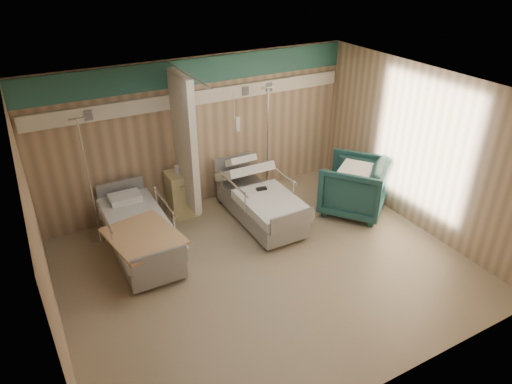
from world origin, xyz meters
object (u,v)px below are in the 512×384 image
(iv_stand_left, at_px, (96,215))
(bed_right, at_px, (260,205))
(visitor_armchair, at_px, (354,186))
(bedside_cabinet, at_px, (182,193))
(iv_stand_right, at_px, (267,174))
(bed_left, at_px, (140,238))

(iv_stand_left, bearing_deg, bed_right, -17.21)
(visitor_armchair, bearing_deg, bed_right, -55.97)
(bedside_cabinet, distance_m, visitor_armchair, 3.19)
(iv_stand_left, bearing_deg, iv_stand_right, -0.79)
(bed_right, xyz_separation_m, bedside_cabinet, (-1.15, 0.90, 0.11))
(bed_left, relative_size, bedside_cabinet, 2.54)
(bed_right, distance_m, visitor_armchair, 1.79)
(bed_left, height_order, visitor_armchair, visitor_armchair)
(bedside_cabinet, xyz_separation_m, iv_stand_left, (-1.56, -0.06, 0.02))
(visitor_armchair, xyz_separation_m, iv_stand_right, (-1.10, 1.32, -0.06))
(bed_left, bearing_deg, bedside_cabinet, 40.60)
(bed_left, relative_size, iv_stand_left, 0.99)
(bed_left, distance_m, iv_stand_left, 0.99)
(bed_left, xyz_separation_m, bedside_cabinet, (1.05, 0.90, 0.11))
(bedside_cabinet, xyz_separation_m, iv_stand_right, (1.74, -0.11, 0.03))
(bedside_cabinet, distance_m, iv_stand_right, 1.75)
(bed_right, bearing_deg, bedside_cabinet, 141.95)
(bedside_cabinet, relative_size, iv_stand_left, 0.39)
(bedside_cabinet, height_order, iv_stand_left, iv_stand_left)
(visitor_armchair, bearing_deg, bedside_cabinet, -65.34)
(bedside_cabinet, height_order, visitor_armchair, visitor_armchair)
(visitor_armchair, distance_m, iv_stand_left, 4.61)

